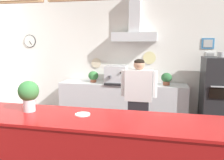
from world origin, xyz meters
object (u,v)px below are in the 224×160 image
Objects in this scene: potted_thyme at (167,78)px; shop_worker at (138,102)px; potted_sage at (93,76)px; espresso_machine at (116,75)px; pizza_oven at (218,96)px; condiment_plate at (83,114)px; basil_vase at (29,94)px.

shop_worker is at bearing -112.04° from potted_thyme.
espresso_machine is at bearing -4.06° from potted_sage.
shop_worker reaches higher than potted_thyme.
espresso_machine is at bearing -179.37° from potted_thyme.
pizza_oven is 3.13m from condiment_plate.
potted_sage is at bearing 175.70° from pizza_oven.
shop_worker is at bearing 50.33° from basil_vase.
basil_vase is at bearing -90.33° from potted_sage.
potted_sage reaches higher than condiment_plate.
espresso_machine is 2.00× the size of potted_sage.
potted_thyme is (-1.00, 0.17, 0.29)m from pizza_oven.
shop_worker is at bearing -145.74° from pizza_oven.
condiment_plate is (0.65, -2.61, -0.03)m from potted_sage.
basil_vase is at bearing -102.14° from espresso_machine.
condiment_plate is (0.11, -2.57, -0.09)m from espresso_machine.
shop_worker is 3.10× the size of espresso_machine.
basil_vase is 0.69m from condiment_plate.
shop_worker reaches higher than condiment_plate.
pizza_oven is at bearing 50.57° from condiment_plate.
potted_thyme is 0.72× the size of basil_vase.
potted_sage is (-0.54, 0.04, -0.05)m from espresso_machine.
espresso_machine is 2.91× the size of condiment_plate.
espresso_machine is (-0.61, 1.17, 0.29)m from shop_worker.
potted_sage is at bearing -45.67° from shop_worker.
condiment_plate is at bearing -0.09° from basil_vase.
potted_thyme is at bearing -111.23° from shop_worker.
pizza_oven reaches higher than basil_vase.
basil_vase is (-1.64, -2.58, 0.16)m from potted_thyme.
shop_worker is 9.01× the size of condiment_plate.
potted_thyme is at bearing 0.63° from espresso_machine.
shop_worker is at bearing -62.49° from espresso_machine.
pizza_oven is at bearing -144.93° from shop_worker.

